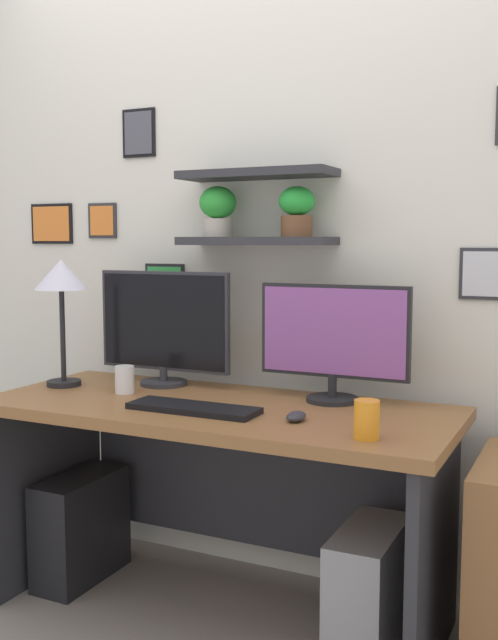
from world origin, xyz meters
name	(u,v)px	position (x,y,z in m)	size (l,w,h in m)	color
ground_plane	(217,614)	(0.00, 0.00, 0.00)	(8.00, 8.00, 0.00)	gray
back_wall_assembly	(269,228)	(0.00, 0.44, 1.35)	(4.40, 0.24, 2.70)	silver
desk	(224,460)	(0.00, 0.05, 0.54)	(1.61, 0.68, 0.75)	brown
monitor_left	(164,326)	(-0.34, 0.22, 0.98)	(0.56, 0.18, 0.44)	#2D2D33
monitor_right	(334,339)	(0.34, 0.22, 0.97)	(0.53, 0.18, 0.40)	black
keyboard	(193,408)	(-0.02, -0.12, 0.76)	(0.44, 0.14, 0.02)	black
computer_mouse	(296,416)	(0.33, -0.10, 0.77)	(0.06, 0.09, 0.03)	#2D2D33
desk_lamp	(61,283)	(-0.68, 0.03, 1.14)	(0.20, 0.20, 0.48)	black
pen_cup	(125,379)	(-0.39, 0.02, 0.80)	(0.07, 0.07, 0.10)	white
water_cup	(367,419)	(0.59, -0.20, 0.81)	(0.07, 0.07, 0.11)	orange
computer_tower_left	(81,527)	(-0.61, 0.02, 0.20)	(0.18, 0.40, 0.41)	black
computer_tower_right	(368,591)	(0.54, 0.00, 0.20)	(0.18, 0.40, 0.40)	#99999E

